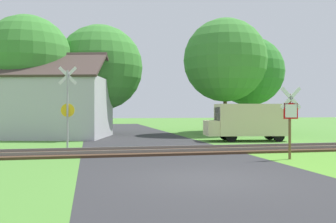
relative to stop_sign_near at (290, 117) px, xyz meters
The scene contains 11 objects.
ground_plane 5.65m from the stop_sign_near, 142.87° to the right, with size 160.00×160.00×0.00m, color #4C8433.
road_asphalt 4.78m from the stop_sign_near, 163.65° to the right, with size 6.89×80.00×0.01m, color #2D2D30.
rail_track 5.63m from the stop_sign_near, 142.89° to the left, with size 60.00×2.60×0.22m.
stop_sign_near is the anchor object (origin of this frame).
crossing_sign_far 9.99m from the stop_sign_near, 147.55° to the left, with size 0.87×0.18×3.93m.
house 16.75m from the stop_sign_near, 124.67° to the left, with size 8.16×7.73×5.80m.
tree_far 19.27m from the stop_sign_near, 70.23° to the left, with size 6.03×6.03×8.30m.
tree_right 15.63m from the stop_sign_near, 78.57° to the left, with size 6.49×6.49×9.02m.
tree_center 18.24m from the stop_sign_near, 111.54° to the left, with size 6.61×6.61×8.47m.
tree_left 19.16m from the stop_sign_near, 128.25° to the left, with size 6.10×6.10×8.50m.
mail_truck 8.63m from the stop_sign_near, 76.20° to the left, with size 5.10×2.47×2.24m.
Camera 1 is at (-3.14, -9.56, 1.85)m, focal length 40.00 mm.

